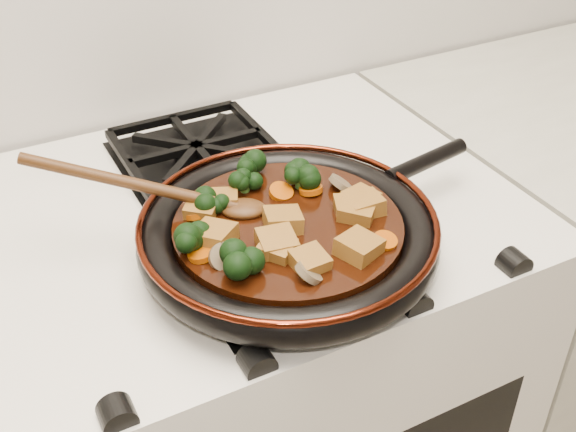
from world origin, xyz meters
name	(u,v)px	position (x,y,z in m)	size (l,w,h in m)	color
stove	(246,418)	(0.00, 1.69, 0.45)	(0.76, 0.60, 0.90)	silver
burner_grate_front	(281,254)	(0.00, 1.55, 0.91)	(0.23, 0.23, 0.03)	black
burner_grate_back	(197,152)	(0.00, 1.83, 0.91)	(0.23, 0.23, 0.03)	black
skillet	(289,233)	(0.01, 1.55, 0.94)	(0.49, 0.37, 0.05)	black
braising_sauce	(288,230)	(0.01, 1.55, 0.95)	(0.28, 0.28, 0.02)	black
tofu_cube_0	(202,209)	(-0.08, 1.61, 0.97)	(0.04, 0.04, 0.02)	brown
tofu_cube_1	(277,249)	(-0.03, 1.50, 0.97)	(0.03, 0.04, 0.02)	brown
tofu_cube_2	(359,248)	(0.05, 1.46, 0.97)	(0.04, 0.04, 0.02)	brown
tofu_cube_3	(361,199)	(0.11, 1.54, 0.97)	(0.04, 0.04, 0.02)	brown
tofu_cube_4	(310,262)	(-0.01, 1.46, 0.97)	(0.04, 0.04, 0.02)	brown
tofu_cube_5	(277,243)	(-0.03, 1.51, 0.97)	(0.04, 0.04, 0.02)	brown
tofu_cube_6	(214,237)	(-0.08, 1.55, 0.97)	(0.04, 0.04, 0.02)	brown
tofu_cube_7	(347,207)	(0.08, 1.54, 0.97)	(0.03, 0.03, 0.02)	brown
tofu_cube_8	(283,221)	(0.00, 1.55, 0.97)	(0.04, 0.04, 0.02)	brown
tofu_cube_9	(365,206)	(0.10, 1.53, 0.97)	(0.04, 0.04, 0.02)	brown
tofu_cube_10	(357,211)	(0.09, 1.52, 0.97)	(0.04, 0.04, 0.02)	brown
tofu_cube_11	(224,200)	(-0.04, 1.62, 0.97)	(0.03, 0.03, 0.02)	brown
broccoli_floret_0	(239,265)	(-0.08, 1.49, 0.97)	(0.06, 0.06, 0.05)	black
broccoli_floret_1	(245,185)	(-0.01, 1.64, 0.97)	(0.05, 0.05, 0.05)	black
broccoli_floret_2	(254,170)	(0.02, 1.66, 0.97)	(0.06, 0.06, 0.05)	black
broccoli_floret_3	(193,241)	(-0.11, 1.55, 0.97)	(0.06, 0.06, 0.05)	black
broccoli_floret_4	(214,204)	(-0.06, 1.62, 0.97)	(0.06, 0.06, 0.05)	black
broccoli_floret_5	(300,180)	(0.06, 1.61, 0.97)	(0.06, 0.06, 0.05)	black
carrot_coin_0	(201,253)	(-0.11, 1.54, 0.96)	(0.03, 0.03, 0.01)	#A34204
carrot_coin_1	(385,241)	(0.09, 1.46, 0.96)	(0.03, 0.03, 0.01)	#A34204
carrot_coin_2	(311,189)	(0.07, 1.59, 0.96)	(0.03, 0.03, 0.01)	#A34204
carrot_coin_3	(281,192)	(0.03, 1.61, 0.96)	(0.03, 0.03, 0.01)	#A34204
carrot_coin_4	(197,213)	(-0.08, 1.61, 0.96)	(0.03, 0.03, 0.01)	#A34204
mushroom_slice_0	(224,257)	(-0.09, 1.52, 0.97)	(0.03, 0.03, 0.01)	brown
mushroom_slice_1	(309,273)	(-0.02, 1.45, 0.97)	(0.03, 0.03, 0.01)	brown
mushroom_slice_2	(341,184)	(0.10, 1.59, 0.97)	(0.03, 0.03, 0.01)	brown
wooden_spoon	(178,194)	(-0.10, 1.63, 0.98)	(0.16, 0.10, 0.27)	#41230D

